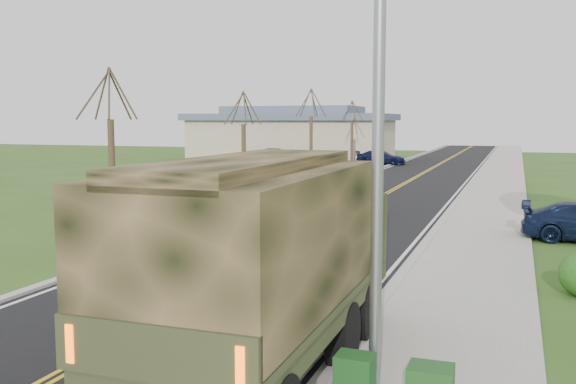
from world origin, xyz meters
The scene contains 18 objects.
ground centered at (0.00, 0.00, 0.00)m, with size 160.00×160.00×0.00m, color #2D4918.
road centered at (0.00, 40.00, 0.01)m, with size 8.00×120.00×0.01m, color black.
curb_right centered at (4.15, 40.00, 0.06)m, with size 0.30×120.00×0.12m, color #9E998E.
sidewalk_right centered at (5.90, 40.00, 0.05)m, with size 3.20×120.00×0.10m, color #9E998E.
curb_left centered at (-4.15, 40.00, 0.05)m, with size 0.30×120.00×0.10m, color #9E998E.
street_light centered at (4.90, -0.50, 4.43)m, with size 1.65×0.22×8.00m.
bare_tree_a centered at (-7.00, 10.00, 2.63)m, with size 1.93×2.26×6.08m.
bare_tree_b centered at (-7.00, 22.00, 2.48)m, with size 1.83×2.14×5.73m.
bare_tree_c centered at (-7.00, 34.00, 2.78)m, with size 2.04×2.39×6.42m.
bare_tree_d centered at (-7.00, 46.00, 2.55)m, with size 1.88×2.20×5.91m.
commercial_building centered at (-15.98, 55.97, 2.69)m, with size 25.50×21.50×5.65m.
military_truck centered at (3.20, -0.49, 2.07)m, with size 2.58×7.27×3.61m.
suv_champagne centered at (-1.18, 18.48, 0.72)m, with size 2.39×5.18×1.44m, color #938053.
sedan_silver centered at (-2.37, 27.46, 0.65)m, with size 1.38×3.96×1.31m, color #ACACB1.
utility_box_far centered at (4.80, -0.96, 0.43)m, with size 0.55×0.45×0.65m, color #1B4B1C.
lot_car_dark centered at (-15.53, 49.67, 0.75)m, with size 1.78×4.42×1.51m, color black.
lot_car_silver centered at (-8.77, 43.84, 0.66)m, with size 1.39×3.98×1.31m, color #B6B7BB.
lot_car_navy centered at (-5.16, 50.00, 0.67)m, with size 1.88×4.62×1.34m, color #0E1435.
Camera 1 is at (6.93, -9.82, 4.16)m, focal length 40.00 mm.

